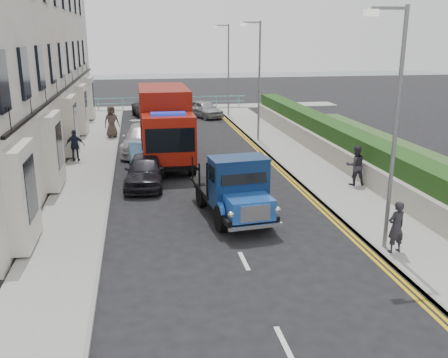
# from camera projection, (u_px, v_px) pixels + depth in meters

# --- Properties ---
(ground) EXTENTS (120.00, 120.00, 0.00)m
(ground) POSITION_uv_depth(u_px,v_px,m) (231.00, 235.00, 16.16)
(ground) COLOR black
(ground) RESTS_ON ground
(pavement_west) EXTENTS (2.40, 38.00, 0.12)m
(pavement_west) POSITION_uv_depth(u_px,v_px,m) (89.00, 169.00, 23.81)
(pavement_west) COLOR gray
(pavement_west) RESTS_ON ground
(pavement_east) EXTENTS (2.60, 38.00, 0.12)m
(pavement_east) POSITION_uv_depth(u_px,v_px,m) (300.00, 160.00, 25.54)
(pavement_east) COLOR gray
(pavement_east) RESTS_ON ground
(promenade) EXTENTS (30.00, 2.50, 0.12)m
(promenade) POSITION_uv_depth(u_px,v_px,m) (170.00, 108.00, 43.58)
(promenade) COLOR gray
(promenade) RESTS_ON ground
(sea_plane) EXTENTS (120.00, 120.00, 0.00)m
(sea_plane) POSITION_uv_depth(u_px,v_px,m) (155.00, 79.00, 72.93)
(sea_plane) COLOR slate
(sea_plane) RESTS_ON ground
(garden_east) EXTENTS (1.45, 28.00, 1.75)m
(garden_east) POSITION_uv_depth(u_px,v_px,m) (336.00, 143.00, 25.62)
(garden_east) COLOR #B2AD9E
(garden_east) RESTS_ON ground
(seafront_railing) EXTENTS (13.00, 0.08, 1.11)m
(seafront_railing) POSITION_uv_depth(u_px,v_px,m) (170.00, 103.00, 42.68)
(seafront_railing) COLOR #59B2A5
(seafront_railing) RESTS_ON ground
(lamp_near) EXTENTS (1.23, 0.18, 7.00)m
(lamp_near) POSITION_uv_depth(u_px,v_px,m) (393.00, 118.00, 13.85)
(lamp_near) COLOR slate
(lamp_near) RESTS_ON ground
(lamp_mid) EXTENTS (1.23, 0.18, 7.00)m
(lamp_mid) POSITION_uv_depth(u_px,v_px,m) (257.00, 75.00, 28.98)
(lamp_mid) COLOR slate
(lamp_mid) RESTS_ON ground
(lamp_far) EXTENTS (1.23, 0.18, 7.00)m
(lamp_far) POSITION_uv_depth(u_px,v_px,m) (227.00, 65.00, 38.44)
(lamp_far) COLOR slate
(lamp_far) RESTS_ON ground
(bedford_lorry) EXTENTS (2.38, 4.94, 2.26)m
(bedford_lorry) POSITION_uv_depth(u_px,v_px,m) (237.00, 192.00, 17.10)
(bedford_lorry) COLOR black
(bedford_lorry) RESTS_ON ground
(red_lorry) EXTENTS (2.43, 7.04, 3.68)m
(red_lorry) POSITION_uv_depth(u_px,v_px,m) (165.00, 123.00, 24.98)
(red_lorry) COLOR black
(red_lorry) RESTS_ON ground
(parked_car_front) EXTENTS (2.00, 4.09, 1.34)m
(parked_car_front) POSITION_uv_depth(u_px,v_px,m) (145.00, 170.00, 21.24)
(parked_car_front) COLOR black
(parked_car_front) RESTS_ON ground
(parked_car_mid) EXTENTS (1.53, 3.80, 1.23)m
(parked_car_mid) POSITION_uv_depth(u_px,v_px,m) (144.00, 156.00, 24.05)
(parked_car_mid) COLOR teal
(parked_car_mid) RESTS_ON ground
(parked_car_rear) EXTENTS (2.54, 5.22, 1.46)m
(parked_car_rear) POSITION_uv_depth(u_px,v_px,m) (142.00, 139.00, 27.35)
(parked_car_rear) COLOR #BABABF
(parked_car_rear) RESTS_ON ground
(seafront_car_left) EXTENTS (3.37, 5.71, 1.49)m
(seafront_car_left) POSITION_uv_depth(u_px,v_px,m) (152.00, 108.00, 38.85)
(seafront_car_left) COLOR black
(seafront_car_left) RESTS_ON ground
(seafront_car_right) EXTENTS (2.92, 4.14, 1.31)m
(seafront_car_right) POSITION_uv_depth(u_px,v_px,m) (205.00, 109.00, 38.87)
(seafront_car_right) COLOR #9A9B9E
(seafront_car_right) RESTS_ON ground
(pedestrian_east_near) EXTENTS (0.64, 0.50, 1.56)m
(pedestrian_east_near) POSITION_uv_depth(u_px,v_px,m) (396.00, 227.00, 14.38)
(pedestrian_east_near) COLOR #232227
(pedestrian_east_near) RESTS_ON pavement_east
(pedestrian_east_far) EXTENTS (0.86, 0.69, 1.70)m
(pedestrian_east_far) POSITION_uv_depth(u_px,v_px,m) (355.00, 165.00, 20.88)
(pedestrian_east_far) COLOR #2F2B35
(pedestrian_east_far) RESTS_ON pavement_east
(pedestrian_west_near) EXTENTS (0.95, 0.43, 1.59)m
(pedestrian_west_near) POSITION_uv_depth(u_px,v_px,m) (75.00, 146.00, 24.84)
(pedestrian_west_near) COLOR #1C2133
(pedestrian_west_near) RESTS_ON pavement_west
(pedestrian_west_far) EXTENTS (1.10, 0.91, 1.94)m
(pedestrian_west_far) POSITION_uv_depth(u_px,v_px,m) (112.00, 122.00, 30.63)
(pedestrian_west_far) COLOR #483D34
(pedestrian_west_far) RESTS_ON pavement_west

